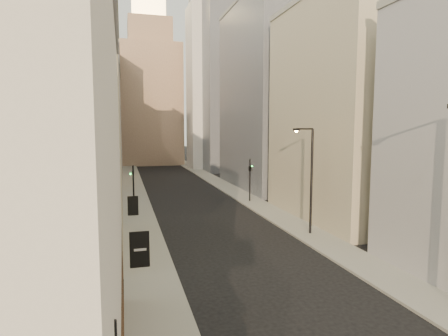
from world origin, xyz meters
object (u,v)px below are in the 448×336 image
at_px(white_tower, 208,81).
at_px(traffic_light_right, 250,170).
at_px(streetlamp_mid, 310,175).
at_px(clock_tower, 150,91).
at_px(traffic_light_left, 133,180).

xyz_separation_m(white_tower, traffic_light_right, (-3.73, -38.60, -14.83)).
bearing_deg(white_tower, streetlamp_mid, -93.99).
xyz_separation_m(white_tower, streetlamp_mid, (-3.68, -52.79, -13.72)).
xyz_separation_m(clock_tower, traffic_light_right, (7.27, -52.60, -13.86)).
bearing_deg(clock_tower, white_tower, -51.84).
xyz_separation_m(clock_tower, streetlamp_mid, (7.32, -66.79, -12.75)).
bearing_deg(clock_tower, streetlamp_mid, -83.75).
bearing_deg(white_tower, traffic_light_left, -111.69).
height_order(streetlamp_mid, traffic_light_left, streetlamp_mid).
bearing_deg(streetlamp_mid, white_tower, 63.82).
relative_size(clock_tower, traffic_light_right, 8.98).
bearing_deg(traffic_light_right, streetlamp_mid, 95.41).
bearing_deg(clock_tower, traffic_light_left, -96.01).
bearing_deg(traffic_light_right, clock_tower, -76.94).
relative_size(streetlamp_mid, traffic_light_left, 1.71).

